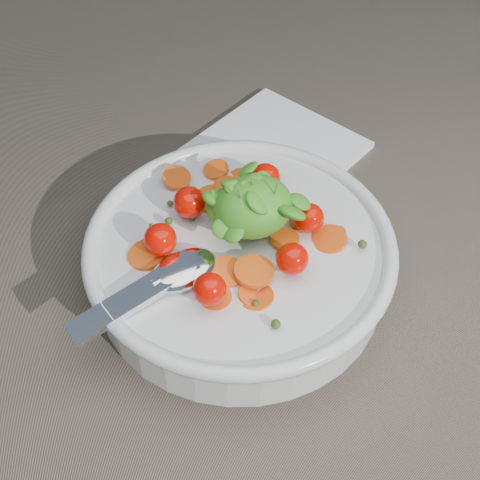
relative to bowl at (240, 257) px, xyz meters
name	(u,v)px	position (x,y,z in m)	size (l,w,h in m)	color
ground	(262,280)	(0.02, -0.01, -0.03)	(6.00, 6.00, 0.00)	#7A6C57
bowl	(240,257)	(0.00, 0.00, 0.00)	(0.29, 0.27, 0.12)	silver
napkin	(269,154)	(0.08, 0.15, -0.03)	(0.18, 0.16, 0.01)	white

